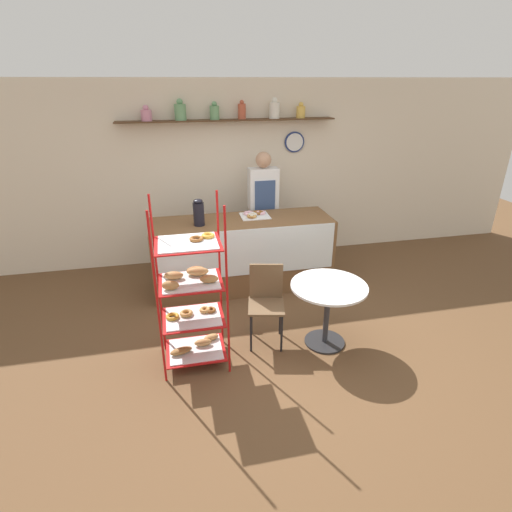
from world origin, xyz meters
TOP-DOWN VIEW (x-y plane):
  - ground_plane at (0.00, 0.00)m, footprint 14.00×14.00m
  - back_wall at (0.00, 2.42)m, footprint 10.00×0.30m
  - display_counter at (0.00, 1.33)m, footprint 2.40×0.75m
  - pastry_rack at (-0.77, -0.17)m, footprint 0.64×0.53m
  - person_worker at (0.41, 1.87)m, footprint 0.42×0.23m
  - cafe_table at (0.64, -0.18)m, footprint 0.80×0.80m
  - cafe_chair at (0.02, 0.04)m, footprint 0.45×0.45m
  - coffee_carafe at (-0.57, 1.25)m, footprint 0.14×0.14m
  - donut_tray_counter at (0.19, 1.45)m, footprint 0.38×0.34m

SIDE VIEW (x-z plane):
  - ground_plane at x=0.00m, z-range 0.00..0.00m
  - display_counter at x=0.00m, z-range 0.00..0.98m
  - cafe_chair at x=0.02m, z-range 0.10..0.97m
  - cafe_table at x=0.64m, z-range 0.19..0.90m
  - pastry_rack at x=-0.77m, z-range -0.13..1.59m
  - person_worker at x=0.41m, z-range 0.09..1.85m
  - donut_tray_counter at x=0.19m, z-range 0.97..1.02m
  - coffee_carafe at x=-0.57m, z-range 0.97..1.31m
  - back_wall at x=0.00m, z-range 0.02..2.72m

